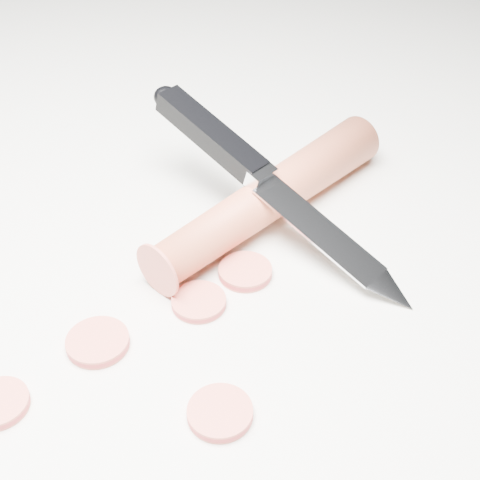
{
  "coord_description": "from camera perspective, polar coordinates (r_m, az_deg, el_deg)",
  "views": [
    {
      "loc": [
        0.07,
        -0.32,
        0.3
      ],
      "look_at": [
        0.05,
        0.02,
        0.02
      ],
      "focal_mm": 50.0,
      "sensor_mm": 36.0,
      "label": 1
    }
  ],
  "objects": [
    {
      "name": "ground",
      "position": [
        0.45,
        -6.33,
        -3.43
      ],
      "size": [
        2.4,
        2.4,
        0.0
      ],
      "primitive_type": "plane",
      "color": "white",
      "rests_on": "ground"
    },
    {
      "name": "carrot",
      "position": [
        0.49,
        2.69,
        3.78
      ],
      "size": [
        0.17,
        0.19,
        0.03
      ],
      "primitive_type": "cylinder",
      "rotation": [
        1.57,
        0.0,
        -0.7
      ],
      "color": "#C45132",
      "rests_on": "ground"
    },
    {
      "name": "carrot_slice_1",
      "position": [
        0.37,
        -1.72,
        -14.51
      ],
      "size": [
        0.04,
        0.04,
        0.01
      ],
      "primitive_type": "cylinder",
      "color": "#D75847",
      "rests_on": "ground"
    },
    {
      "name": "carrot_slice_2",
      "position": [
        0.41,
        -12.05,
        -8.52
      ],
      "size": [
        0.04,
        0.04,
        0.01
      ],
      "primitive_type": "cylinder",
      "color": "#D75847",
      "rests_on": "ground"
    },
    {
      "name": "carrot_slice_3",
      "position": [
        0.43,
        -3.53,
        -5.29
      ],
      "size": [
        0.03,
        0.03,
        0.01
      ],
      "primitive_type": "cylinder",
      "color": "#D75847",
      "rests_on": "ground"
    },
    {
      "name": "carrot_slice_4",
      "position": [
        0.45,
        0.45,
        -2.72
      ],
      "size": [
        0.04,
        0.04,
        0.01
      ],
      "primitive_type": "cylinder",
      "color": "#D75847",
      "rests_on": "ground"
    },
    {
      "name": "kitchen_knife",
      "position": [
        0.46,
        3.04,
        4.69
      ],
      "size": [
        0.2,
        0.17,
        0.08
      ],
      "primitive_type": null,
      "color": "silver",
      "rests_on": "ground"
    }
  ]
}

